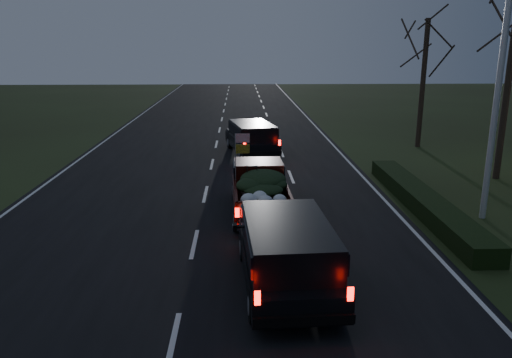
# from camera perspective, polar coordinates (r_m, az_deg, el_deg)

# --- Properties ---
(ground) EXTENTS (120.00, 120.00, 0.00)m
(ground) POSITION_cam_1_polar(r_m,az_deg,el_deg) (14.79, -7.05, -7.42)
(ground) COLOR black
(ground) RESTS_ON ground
(road_asphalt) EXTENTS (14.00, 120.00, 0.02)m
(road_asphalt) POSITION_cam_1_polar(r_m,az_deg,el_deg) (14.79, -7.05, -7.39)
(road_asphalt) COLOR black
(road_asphalt) RESTS_ON ground
(hedge_row) EXTENTS (1.00, 10.00, 0.60)m
(hedge_row) POSITION_cam_1_polar(r_m,az_deg,el_deg) (18.60, 18.49, -2.36)
(hedge_row) COLOR black
(hedge_row) RESTS_ON ground
(light_pole) EXTENTS (0.50, 0.90, 9.16)m
(light_pole) POSITION_cam_1_polar(r_m,az_deg,el_deg) (17.61, 26.40, 13.09)
(light_pole) COLOR silver
(light_pole) RESTS_ON ground
(bare_tree_far) EXTENTS (3.60, 3.60, 7.00)m
(bare_tree_far) POSITION_cam_1_polar(r_m,az_deg,el_deg) (29.42, 18.80, 13.57)
(bare_tree_far) COLOR black
(bare_tree_far) RESTS_ON ground
(pickup_truck) EXTENTS (1.92, 4.77, 2.48)m
(pickup_truck) POSITION_cam_1_polar(r_m,az_deg,el_deg) (17.07, 0.43, -0.90)
(pickup_truck) COLOR black
(pickup_truck) RESTS_ON ground
(lead_suv) EXTENTS (2.87, 5.00, 1.35)m
(lead_suv) POSITION_cam_1_polar(r_m,az_deg,el_deg) (26.40, -0.47, 5.07)
(lead_suv) COLOR black
(lead_suv) RESTS_ON ground
(rear_suv) EXTENTS (2.40, 4.90, 1.38)m
(rear_suv) POSITION_cam_1_polar(r_m,az_deg,el_deg) (11.81, 3.57, -7.83)
(rear_suv) COLOR black
(rear_suv) RESTS_ON ground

